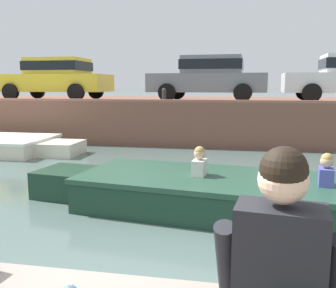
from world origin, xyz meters
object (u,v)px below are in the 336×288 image
at_px(car_left_inner_grey, 209,76).
at_px(mooring_bollard_mid, 164,94).
at_px(motorboat_passing, 233,195).
at_px(car_leftmost_yellow, 56,77).
at_px(person_seated_right, 278,282).

xyz_separation_m(car_left_inner_grey, mooring_bollard_mid, (-1.39, -1.19, -0.61)).
bearing_deg(motorboat_passing, car_leftmost_yellow, 132.10).
distance_m(motorboat_passing, person_seated_right, 4.46).
xyz_separation_m(motorboat_passing, person_seated_right, (0.23, -4.35, 0.92)).
height_order(motorboat_passing, car_left_inner_grey, car_left_inner_grey).
distance_m(car_leftmost_yellow, person_seated_right, 13.82).
relative_size(motorboat_passing, person_seated_right, 7.01).
bearing_deg(car_leftmost_yellow, motorboat_passing, -47.90).
height_order(car_leftmost_yellow, mooring_bollard_mid, car_leftmost_yellow).
xyz_separation_m(motorboat_passing, car_leftmost_yellow, (-6.78, 7.50, 2.04)).
distance_m(motorboat_passing, car_leftmost_yellow, 10.32).
height_order(car_left_inner_grey, person_seated_right, car_left_inner_grey).
relative_size(mooring_bollard_mid, person_seated_right, 0.46).
xyz_separation_m(motorboat_passing, mooring_bollard_mid, (-2.36, 6.31, 1.44)).
relative_size(car_leftmost_yellow, person_seated_right, 4.31).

